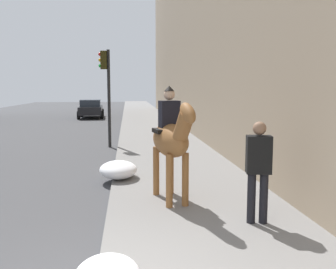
% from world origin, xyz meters
% --- Properties ---
extents(mounted_horse_near, '(2.14, 0.85, 2.28)m').
position_xyz_m(mounted_horse_near, '(3.54, -1.24, 1.38)').
color(mounted_horse_near, brown).
rests_on(mounted_horse_near, sidewalk_slab).
extents(pedestrian_greeting, '(0.33, 0.44, 1.70)m').
position_xyz_m(pedestrian_greeting, '(2.17, -2.53, 1.10)').
color(pedestrian_greeting, black).
rests_on(pedestrian_greeting, sidewalk_slab).
extents(car_near_lane, '(4.39, 2.05, 1.44)m').
position_xyz_m(car_near_lane, '(26.40, 2.45, 0.76)').
color(car_near_lane, black).
rests_on(car_near_lane, ground).
extents(traffic_light_near_curb, '(0.20, 0.44, 3.83)m').
position_xyz_m(traffic_light_near_curb, '(11.36, 0.41, 2.57)').
color(traffic_light_near_curb, black).
rests_on(traffic_light_near_curb, ground).
extents(snow_pile_far, '(1.22, 0.93, 0.42)m').
position_xyz_m(snow_pile_far, '(5.62, -0.15, 0.33)').
color(snow_pile_far, white).
rests_on(snow_pile_far, sidewalk_slab).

